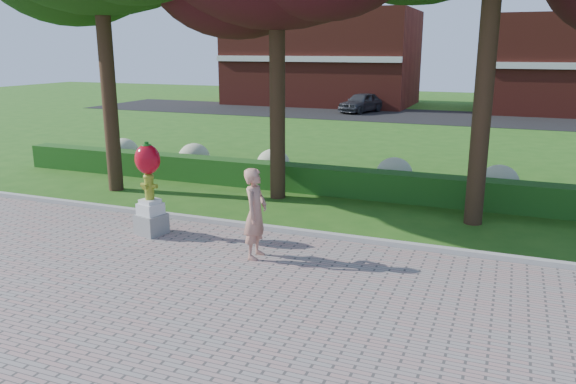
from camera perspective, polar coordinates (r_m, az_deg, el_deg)
The scene contains 9 objects.
ground at distance 10.50m, azimuth -3.70°, elevation -9.47°, with size 100.00×100.00×0.00m, color #265A16.
curb at distance 13.06m, azimuth 1.96°, elevation -4.23°, with size 40.00×0.18×0.15m, color #ADADA5.
lawn_hedge at distance 16.65m, azimuth 6.65°, elevation 0.95°, with size 24.00×0.70×0.80m, color #254E16.
hydrangea_row at distance 17.43m, azimuth 9.35°, elevation 1.97°, with size 20.10×1.10×0.99m.
street at distance 37.13m, azimuth 15.30°, elevation 7.35°, with size 50.00×8.00×0.02m, color black.
building_left at distance 44.95m, azimuth 3.49°, elevation 13.43°, with size 14.00×8.00×7.00m, color maroon.
hydrant_sculpture at distance 13.22m, azimuth -13.93°, elevation 0.60°, with size 0.71×0.71×2.17m.
woman at distance 11.45m, azimuth -3.32°, elevation -2.19°, with size 0.69×0.45×1.88m, color tan.
parked_car at distance 38.80m, azimuth 7.47°, elevation 9.02°, with size 1.57×3.91×1.33m, color #3B3D42.
Camera 1 is at (4.18, -8.65, 4.25)m, focal length 35.00 mm.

